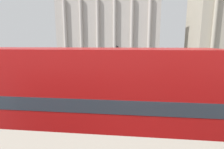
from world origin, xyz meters
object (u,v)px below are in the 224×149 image
(pedestrian_white, at_px, (148,88))
(pedestrian_blue, at_px, (66,86))
(pedestrian_yellow, at_px, (163,61))
(pedestrian_red, at_px, (201,66))
(plaza_building_left, at_px, (109,25))
(car_maroon, at_px, (126,75))
(traffic_light_near, at_px, (68,74))
(traffic_light_far, at_px, (117,54))
(traffic_light_mid, at_px, (158,61))
(double_decker_bus, at_px, (66,97))

(pedestrian_white, relative_size, pedestrian_blue, 1.02)
(pedestrian_yellow, height_order, pedestrian_red, pedestrian_red)
(plaza_building_left, relative_size, car_maroon, 7.06)
(pedestrian_yellow, xyz_separation_m, pedestrian_red, (4.16, -8.11, 0.08))
(traffic_light_near, height_order, traffic_light_far, traffic_light_far)
(car_maroon, bearing_deg, pedestrian_yellow, 101.44)
(pedestrian_white, bearing_deg, pedestrian_yellow, -81.10)
(traffic_light_far, height_order, pedestrian_white, traffic_light_far)
(plaza_building_left, relative_size, pedestrian_red, 17.30)
(traffic_light_mid, bearing_deg, pedestrian_white, -105.28)
(double_decker_bus, bearing_deg, pedestrian_blue, 119.30)
(traffic_light_far, distance_m, pedestrian_blue, 14.58)
(pedestrian_blue, distance_m, pedestrian_yellow, 25.35)
(traffic_light_far, bearing_deg, car_maroon, -76.22)
(plaza_building_left, xyz_separation_m, pedestrian_white, (8.26, -42.80, -8.81))
(traffic_light_mid, xyz_separation_m, pedestrian_yellow, (3.63, 17.18, -1.63))
(double_decker_bus, xyz_separation_m, pedestrian_white, (3.78, 6.86, -1.35))
(traffic_light_near, relative_size, pedestrian_yellow, 2.07)
(traffic_light_near, xyz_separation_m, pedestrian_blue, (-0.50, 0.75, -1.16))
(pedestrian_white, bearing_deg, plaza_building_left, -57.42)
(plaza_building_left, xyz_separation_m, traffic_light_mid, (9.75, -37.36, -7.29))
(traffic_light_mid, height_order, pedestrian_red, traffic_light_mid)
(traffic_light_far, bearing_deg, pedestrian_white, -76.05)
(traffic_light_near, relative_size, traffic_light_far, 0.80)
(traffic_light_mid, height_order, pedestrian_blue, traffic_light_mid)
(traffic_light_far, relative_size, car_maroon, 0.97)
(car_maroon, bearing_deg, pedestrian_blue, -86.44)
(plaza_building_left, height_order, car_maroon, plaza_building_left)
(pedestrian_blue, xyz_separation_m, pedestrian_red, (15.81, 14.41, -0.01))
(plaza_building_left, height_order, pedestrian_white, plaza_building_left)
(traffic_light_near, bearing_deg, pedestrian_red, 44.71)
(plaza_building_left, distance_m, traffic_light_far, 29.78)
(traffic_light_far, height_order, car_maroon, traffic_light_far)
(car_maroon, bearing_deg, pedestrian_white, -39.77)
(car_maroon, distance_m, pedestrian_blue, 8.68)
(traffic_light_far, distance_m, pedestrian_white, 14.81)
(double_decker_bus, relative_size, plaza_building_left, 0.37)
(traffic_light_near, height_order, pedestrian_yellow, traffic_light_near)
(traffic_light_mid, bearing_deg, traffic_light_far, 119.66)
(pedestrian_white, distance_m, pedestrian_blue, 6.53)
(traffic_light_mid, distance_m, pedestrian_blue, 9.75)
(plaza_building_left, xyz_separation_m, car_maroon, (6.39, -35.38, -9.13))
(pedestrian_blue, height_order, pedestrian_red, pedestrian_blue)
(double_decker_bus, distance_m, traffic_light_far, 21.15)
(plaza_building_left, bearing_deg, pedestrian_blue, -87.68)
(traffic_light_near, relative_size, traffic_light_mid, 0.84)
(traffic_light_near, distance_m, pedestrian_blue, 1.47)
(traffic_light_far, relative_size, pedestrian_white, 2.31)
(traffic_light_near, bearing_deg, pedestrian_yellow, 64.39)
(traffic_light_mid, distance_m, traffic_light_far, 10.18)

